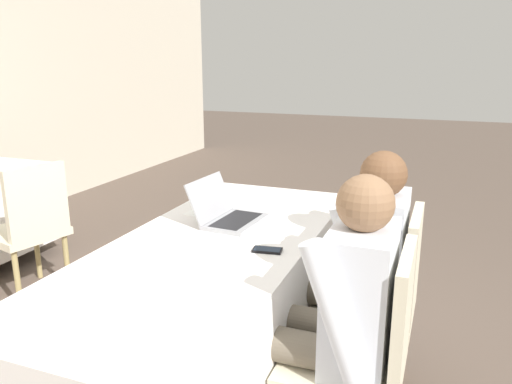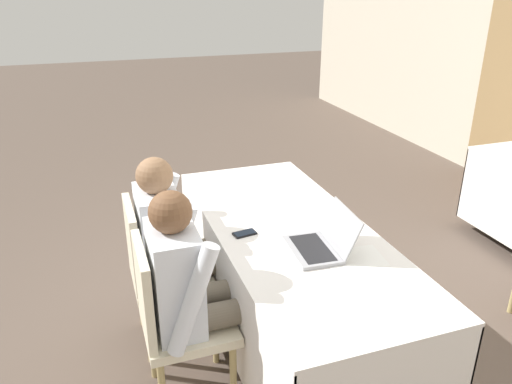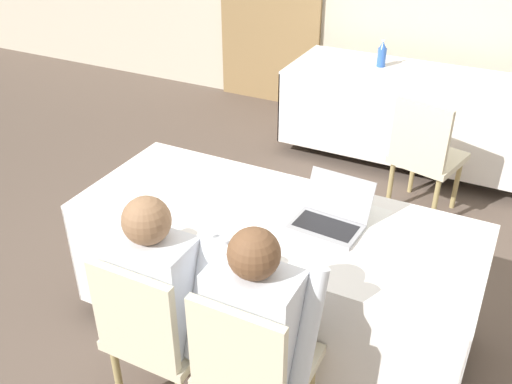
{
  "view_description": "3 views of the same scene",
  "coord_description": "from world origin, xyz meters",
  "px_view_note": "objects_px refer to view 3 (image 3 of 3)",
  "views": [
    {
      "loc": [
        -1.88,
        -0.94,
        1.54
      ],
      "look_at": [
        0.0,
        -0.21,
        1.0
      ],
      "focal_mm": 35.0,
      "sensor_mm": 36.0,
      "label": 1
    },
    {
      "loc": [
        2.27,
        -0.99,
        2.03
      ],
      "look_at": [
        0.0,
        -0.21,
        1.0
      ],
      "focal_mm": 35.0,
      "sensor_mm": 36.0,
      "label": 2
    },
    {
      "loc": [
        0.99,
        -2.17,
        2.33
      ],
      "look_at": [
        0.0,
        -0.21,
        1.0
      ],
      "focal_mm": 40.0,
      "sensor_mm": 36.0,
      "label": 3
    }
  ],
  "objects_px": {
    "water_bottle": "(382,55)",
    "person_white_shirt": "(263,322)",
    "laptop": "(330,218)",
    "chair_near_left": "(156,329)",
    "chair_near_right": "(251,367)",
    "cell_phone": "(247,242)",
    "person_checkered_shirt": "(166,288)",
    "chair_far_spare": "(425,153)"
  },
  "relations": [
    {
      "from": "chair_near_right",
      "to": "person_white_shirt",
      "type": "bearing_deg",
      "value": -90.0
    },
    {
      "from": "cell_phone",
      "to": "person_white_shirt",
      "type": "xyz_separation_m",
      "value": [
        0.26,
        -0.35,
        -0.09
      ]
    },
    {
      "from": "chair_far_spare",
      "to": "person_checkered_shirt",
      "type": "distance_m",
      "value": 2.27
    },
    {
      "from": "cell_phone",
      "to": "person_checkered_shirt",
      "type": "bearing_deg",
      "value": -130.11
    },
    {
      "from": "cell_phone",
      "to": "water_bottle",
      "type": "xyz_separation_m",
      "value": [
        -0.15,
        2.74,
        0.1
      ]
    },
    {
      "from": "laptop",
      "to": "water_bottle",
      "type": "relative_size",
      "value": 1.57
    },
    {
      "from": "cell_phone",
      "to": "person_white_shirt",
      "type": "distance_m",
      "value": 0.45
    },
    {
      "from": "laptop",
      "to": "cell_phone",
      "type": "relative_size",
      "value": 2.69
    },
    {
      "from": "chair_near_right",
      "to": "person_checkered_shirt",
      "type": "height_order",
      "value": "person_checkered_shirt"
    },
    {
      "from": "laptop",
      "to": "chair_near_left",
      "type": "height_order",
      "value": "laptop"
    },
    {
      "from": "cell_phone",
      "to": "chair_near_left",
      "type": "height_order",
      "value": "chair_near_left"
    },
    {
      "from": "laptop",
      "to": "chair_far_spare",
      "type": "relative_size",
      "value": 0.39
    },
    {
      "from": "cell_phone",
      "to": "person_checkered_shirt",
      "type": "distance_m",
      "value": 0.43
    },
    {
      "from": "water_bottle",
      "to": "chair_near_left",
      "type": "height_order",
      "value": "water_bottle"
    },
    {
      "from": "cell_phone",
      "to": "chair_far_spare",
      "type": "distance_m",
      "value": 1.88
    },
    {
      "from": "cell_phone",
      "to": "person_checkered_shirt",
      "type": "xyz_separation_m",
      "value": [
        -0.22,
        -0.35,
        -0.09
      ]
    },
    {
      "from": "cell_phone",
      "to": "chair_near_left",
      "type": "xyz_separation_m",
      "value": [
        -0.22,
        -0.46,
        -0.25
      ]
    },
    {
      "from": "chair_near_right",
      "to": "person_checkered_shirt",
      "type": "relative_size",
      "value": 0.78
    },
    {
      "from": "chair_near_left",
      "to": "chair_near_right",
      "type": "relative_size",
      "value": 1.0
    },
    {
      "from": "laptop",
      "to": "chair_near_right",
      "type": "distance_m",
      "value": 0.82
    },
    {
      "from": "water_bottle",
      "to": "chair_near_left",
      "type": "relative_size",
      "value": 0.25
    },
    {
      "from": "chair_near_left",
      "to": "chair_far_spare",
      "type": "relative_size",
      "value": 1.0
    },
    {
      "from": "chair_near_left",
      "to": "person_checkered_shirt",
      "type": "relative_size",
      "value": 0.78
    },
    {
      "from": "cell_phone",
      "to": "chair_near_right",
      "type": "height_order",
      "value": "chair_near_right"
    },
    {
      "from": "chair_near_left",
      "to": "chair_far_spare",
      "type": "bearing_deg",
      "value": -106.79
    },
    {
      "from": "water_bottle",
      "to": "chair_near_left",
      "type": "distance_m",
      "value": 3.21
    },
    {
      "from": "person_checkered_shirt",
      "to": "chair_near_right",
      "type": "bearing_deg",
      "value": 167.77
    },
    {
      "from": "laptop",
      "to": "person_checkered_shirt",
      "type": "bearing_deg",
      "value": -123.69
    },
    {
      "from": "chair_near_left",
      "to": "person_white_shirt",
      "type": "bearing_deg",
      "value": -167.77
    },
    {
      "from": "laptop",
      "to": "person_white_shirt",
      "type": "bearing_deg",
      "value": -89.03
    },
    {
      "from": "cell_phone",
      "to": "chair_far_spare",
      "type": "relative_size",
      "value": 0.15
    },
    {
      "from": "chair_near_left",
      "to": "chair_near_right",
      "type": "bearing_deg",
      "value": -180.0
    },
    {
      "from": "chair_far_spare",
      "to": "laptop",
      "type": "bearing_deg",
      "value": 97.59
    },
    {
      "from": "laptop",
      "to": "cell_phone",
      "type": "height_order",
      "value": "laptop"
    },
    {
      "from": "cell_phone",
      "to": "chair_near_left",
      "type": "relative_size",
      "value": 0.15
    },
    {
      "from": "laptop",
      "to": "chair_near_left",
      "type": "bearing_deg",
      "value": -119.76
    },
    {
      "from": "person_checkered_shirt",
      "to": "person_white_shirt",
      "type": "xyz_separation_m",
      "value": [
        0.48,
        0.0,
        0.0
      ]
    },
    {
      "from": "chair_near_right",
      "to": "chair_far_spare",
      "type": "relative_size",
      "value": 1.0
    },
    {
      "from": "water_bottle",
      "to": "chair_far_spare",
      "type": "distance_m",
      "value": 1.17
    },
    {
      "from": "water_bottle",
      "to": "chair_far_spare",
      "type": "height_order",
      "value": "water_bottle"
    },
    {
      "from": "water_bottle",
      "to": "person_white_shirt",
      "type": "distance_m",
      "value": 3.12
    },
    {
      "from": "laptop",
      "to": "cell_phone",
      "type": "distance_m",
      "value": 0.43
    }
  ]
}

